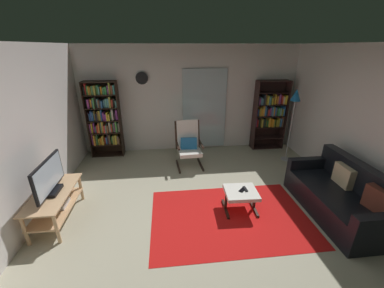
{
  "coord_description": "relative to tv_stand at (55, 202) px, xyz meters",
  "views": [
    {
      "loc": [
        -0.61,
        -2.95,
        2.54
      ],
      "look_at": [
        -0.18,
        0.93,
        0.92
      ],
      "focal_mm": 22.07,
      "sensor_mm": 36.0,
      "label": 1
    }
  ],
  "objects": [
    {
      "name": "ground_plane",
      "position": [
        2.37,
        -0.27,
        -0.33
      ],
      "size": [
        7.02,
        7.02,
        0.0
      ],
      "primitive_type": "plane",
      "color": "#B1AB92"
    },
    {
      "name": "wall_back",
      "position": [
        2.37,
        2.63,
        0.97
      ],
      "size": [
        5.6,
        0.06,
        2.6
      ],
      "primitive_type": "cube",
      "color": "silver",
      "rests_on": "ground"
    },
    {
      "name": "wall_left",
      "position": [
        -0.33,
        -0.27,
        0.97
      ],
      "size": [
        0.06,
        6.0,
        2.6
      ],
      "primitive_type": "cube",
      "color": "silver",
      "rests_on": "ground"
    },
    {
      "name": "glass_door_panel",
      "position": [
        2.72,
        2.56,
        0.72
      ],
      "size": [
        1.1,
        0.01,
        2.0
      ],
      "primitive_type": "cube",
      "color": "silver"
    },
    {
      "name": "area_rug",
      "position": [
        2.7,
        -0.26,
        -0.33
      ],
      "size": [
        2.49,
        1.66,
        0.01
      ],
      "primitive_type": "cube",
      "color": "red",
      "rests_on": "ground"
    },
    {
      "name": "tv_stand",
      "position": [
        0.0,
        0.0,
        0.0
      ],
      "size": [
        0.51,
        1.12,
        0.5
      ],
      "color": "tan",
      "rests_on": "ground"
    },
    {
      "name": "television",
      "position": [
        0.0,
        -0.0,
        0.42
      ],
      "size": [
        0.2,
        0.86,
        0.53
      ],
      "color": "black",
      "rests_on": "tv_stand"
    },
    {
      "name": "bookshelf_near_tv",
      "position": [
        0.28,
        2.4,
        0.64
      ],
      "size": [
        0.75,
        0.3,
        1.82
      ],
      "color": "black",
      "rests_on": "ground"
    },
    {
      "name": "bookshelf_near_sofa",
      "position": [
        4.4,
        2.43,
        0.62
      ],
      "size": [
        0.82,
        0.3,
        1.77
      ],
      "color": "black",
      "rests_on": "ground"
    },
    {
      "name": "leather_sofa",
      "position": [
        4.49,
        -0.34,
        -0.02
      ],
      "size": [
        0.85,
        1.77,
        0.84
      ],
      "color": "black",
      "rests_on": "ground"
    },
    {
      "name": "lounge_armchair",
      "position": [
        2.22,
        1.65,
        0.2
      ],
      "size": [
        0.6,
        0.69,
        1.02
      ],
      "color": "black",
      "rests_on": "ground"
    },
    {
      "name": "ottoman",
      "position": [
        2.91,
        -0.09,
        -0.03
      ],
      "size": [
        0.54,
        0.5,
        0.36
      ],
      "color": "white",
      "rests_on": "ground"
    },
    {
      "name": "tv_remote",
      "position": [
        2.99,
        -0.06,
        0.04
      ],
      "size": [
        0.05,
        0.15,
        0.02
      ],
      "primitive_type": "cube",
      "rotation": [
        0.0,
        0.0,
        0.06
      ],
      "color": "black",
      "rests_on": "ottoman"
    },
    {
      "name": "cell_phone",
      "position": [
        2.94,
        -0.07,
        0.04
      ],
      "size": [
        0.15,
        0.15,
        0.01
      ],
      "primitive_type": "cube",
      "rotation": [
        0.0,
        0.0,
        -0.78
      ],
      "color": "black",
      "rests_on": "ottoman"
    },
    {
      "name": "floor_lamp_by_shelf",
      "position": [
        4.58,
        1.63,
        1.07
      ],
      "size": [
        0.22,
        0.22,
        1.69
      ],
      "color": "#A5A5AD",
      "rests_on": "ground"
    },
    {
      "name": "wall_clock",
      "position": [
        1.22,
        2.55,
        1.52
      ],
      "size": [
        0.29,
        0.03,
        0.29
      ],
      "color": "silver"
    }
  ]
}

